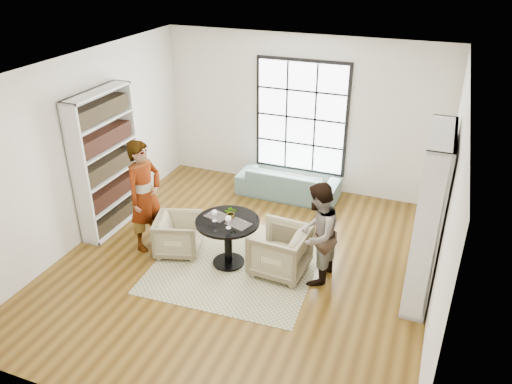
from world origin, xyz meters
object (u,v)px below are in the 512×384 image
at_px(armchair_right, 280,251).
at_px(person_right, 317,234).
at_px(wine_glass_left, 214,213).
at_px(sofa, 288,182).
at_px(pedestal_table, 228,233).
at_px(flower_centerpiece, 231,213).
at_px(wine_glass_right, 228,219).
at_px(person_left, 145,196).
at_px(armchair_left, 179,235).

height_order(armchair_right, person_right, person_right).
bearing_deg(wine_glass_left, sofa, 82.80).
bearing_deg(wine_glass_left, person_right, 6.61).
distance_m(pedestal_table, person_right, 1.37).
bearing_deg(pedestal_table, person_right, 4.08).
relative_size(person_right, wine_glass_left, 8.28).
bearing_deg(armchair_right, sofa, -161.19).
bearing_deg(flower_centerpiece, armchair_right, 1.90).
bearing_deg(person_right, wine_glass_right, -72.38).
xyz_separation_m(pedestal_table, person_left, (-1.42, 0.01, 0.36)).
distance_m(armchair_left, person_left, 0.81).
relative_size(sofa, wine_glass_left, 10.40).
bearing_deg(flower_centerpiece, sofa, 87.07).
bearing_deg(wine_glass_right, person_left, 172.40).
bearing_deg(armchair_left, sofa, -39.57).
xyz_separation_m(person_left, person_right, (2.76, 0.08, -0.14)).
height_order(wine_glass_left, wine_glass_right, wine_glass_right).
height_order(person_right, wine_glass_left, person_right).
distance_m(sofa, wine_glass_left, 2.69).
distance_m(pedestal_table, flower_centerpiece, 0.33).
relative_size(armchair_left, wine_glass_left, 3.71).
xyz_separation_m(wine_glass_left, wine_glass_right, (0.27, -0.11, 0.01)).
bearing_deg(armchair_left, armchair_right, -104.52).
distance_m(sofa, person_right, 2.74).
relative_size(pedestal_table, wine_glass_left, 5.13).
bearing_deg(flower_centerpiece, person_left, -177.73).
relative_size(wine_glass_left, wine_glass_right, 0.92).
xyz_separation_m(pedestal_table, armchair_left, (-0.87, 0.01, -0.24)).
distance_m(pedestal_table, sofa, 2.53).
distance_m(pedestal_table, armchair_right, 0.82).
height_order(armchair_left, flower_centerpiece, flower_centerpiece).
relative_size(armchair_right, flower_centerpiece, 3.80).
xyz_separation_m(armchair_left, armchair_right, (1.66, 0.08, 0.05)).
bearing_deg(pedestal_table, wine_glass_right, -62.20).
bearing_deg(person_left, armchair_left, -78.89).
height_order(person_right, flower_centerpiece, person_right).
relative_size(person_left, person_right, 1.18).
bearing_deg(armchair_left, wine_glass_left, -115.03).
height_order(pedestal_table, wine_glass_left, wine_glass_left).
height_order(pedestal_table, person_left, person_left).
height_order(person_left, flower_centerpiece, person_left).
xyz_separation_m(pedestal_table, wine_glass_right, (0.10, -0.19, 0.36)).
distance_m(armchair_left, flower_centerpiece, 1.06).
bearing_deg(wine_glass_right, wine_glass_left, 158.25).
bearing_deg(armchair_right, wine_glass_right, -63.80).
bearing_deg(person_right, wine_glass_left, -78.65).
xyz_separation_m(armchair_right, flower_centerpiece, (-0.77, -0.03, 0.51)).
height_order(sofa, wine_glass_left, wine_glass_left).
xyz_separation_m(pedestal_table, flower_centerpiece, (0.03, 0.07, 0.32)).
bearing_deg(armchair_left, pedestal_table, -108.24).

